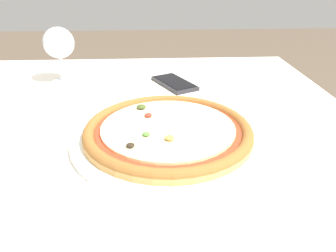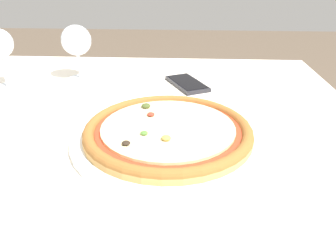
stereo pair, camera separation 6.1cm
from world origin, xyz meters
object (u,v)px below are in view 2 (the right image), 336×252
object	(u,v)px
dining_table	(95,150)
pizza_plate	(168,132)
cell_phone	(187,84)
wine_glass_far_right	(76,42)

from	to	relation	value
dining_table	pizza_plate	size ratio (longest dim) A/B	3.33
cell_phone	pizza_plate	bearing A→B (deg)	-96.34
dining_table	wine_glass_far_right	size ratio (longest dim) A/B	7.96
pizza_plate	cell_phone	bearing A→B (deg)	83.66
dining_table	pizza_plate	xyz separation A→B (m)	(0.18, -0.10, 0.11)
dining_table	pizza_plate	bearing A→B (deg)	-29.44
dining_table	cell_phone	bearing A→B (deg)	44.83
wine_glass_far_right	cell_phone	distance (m)	0.33
dining_table	cell_phone	xyz separation A→B (m)	(0.21, 0.21, 0.09)
pizza_plate	cell_phone	xyz separation A→B (m)	(0.03, 0.31, -0.01)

